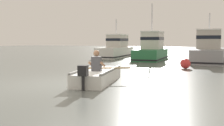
{
  "coord_description": "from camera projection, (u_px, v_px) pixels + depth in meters",
  "views": [
    {
      "loc": [
        6.08,
        -7.42,
        1.53
      ],
      "look_at": [
        0.49,
        2.82,
        0.55
      ],
      "focal_mm": 42.78,
      "sensor_mm": 36.0,
      "label": 1
    }
  ],
  "objects": [
    {
      "name": "moored_boat_white",
      "position": [
        116.0,
        49.0,
        24.64
      ],
      "size": [
        2.57,
        6.04,
        3.48
      ],
      "color": "white",
      "rests_on": "ground"
    },
    {
      "name": "mooring_buoy",
      "position": [
        185.0,
        64.0,
        14.57
      ],
      "size": [
        0.56,
        0.56,
        0.56
      ],
      "primitive_type": "sphere",
      "color": "red",
      "rests_on": "ground"
    },
    {
      "name": "rowboat_with_person",
      "position": [
        98.0,
        75.0,
        9.82
      ],
      "size": [
        1.92,
        3.68,
        1.19
      ],
      "color": "white",
      "rests_on": "ground"
    },
    {
      "name": "moored_boat_grey",
      "position": [
        209.0,
        50.0,
        18.77
      ],
      "size": [
        2.58,
        5.71,
        3.47
      ],
      "color": "gray",
      "rests_on": "ground"
    },
    {
      "name": "moored_boat_green",
      "position": [
        152.0,
        49.0,
        21.2
      ],
      "size": [
        2.58,
        5.3,
        4.43
      ],
      "color": "#287042",
      "rests_on": "ground"
    },
    {
      "name": "ground_plane",
      "position": [
        62.0,
        84.0,
        9.52
      ],
      "size": [
        120.0,
        120.0,
        0.0
      ],
      "primitive_type": "plane",
      "color": "slate"
    }
  ]
}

